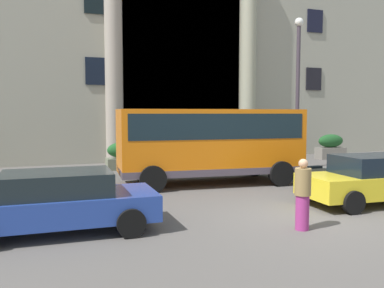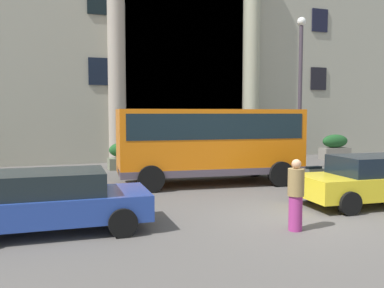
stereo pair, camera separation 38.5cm
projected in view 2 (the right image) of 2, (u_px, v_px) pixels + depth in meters
The scene contains 11 objects.
ground_plane at pixel (300, 222), 9.84m from camera, with size 80.00×64.00×0.12m, color #524E4B.
orange_minibus at pixel (209, 139), 14.82m from camera, with size 6.83×3.18×2.75m.
bus_stop_sign at pixel (295, 136), 17.94m from camera, with size 0.44×0.08×2.55m.
hedge_planter_east at pixel (273, 149), 21.47m from camera, with size 2.01×0.93×1.44m.
hedge_planter_west at pixel (335, 147), 22.80m from camera, with size 1.71×0.71×1.41m.
hedge_planter_entrance_left at pixel (125, 156), 18.74m from camera, with size 1.57×0.81×1.28m.
parked_sedan_second at pixel (51, 200), 8.82m from camera, with size 4.32×2.09×1.34m.
parked_estate_mid at pixel (377, 179), 11.45m from camera, with size 4.63×2.13×1.41m.
scooter_by_planter at pixel (317, 177), 13.59m from camera, with size 2.00×0.55×0.89m.
pedestrian_man_red_shirt at pixel (296, 195), 8.88m from camera, with size 0.36×0.36×1.60m.
lamppost_plaza_centre at pixel (300, 81), 18.60m from camera, with size 0.40×0.40×7.00m.
Camera 2 is at (-5.66, -8.27, 2.61)m, focal length 37.59 mm.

